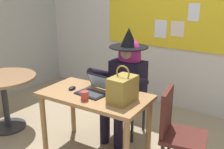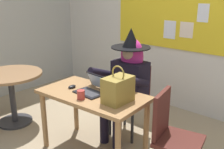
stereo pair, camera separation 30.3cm
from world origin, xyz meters
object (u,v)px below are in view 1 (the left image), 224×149
desk_main (95,103)px  handbag (123,89)px  chair_at_desk (130,95)px  laptop (94,89)px  side_table_round (4,90)px  computer_mouse (72,88)px  chair_extra_corner (177,129)px  coffee_mug (85,96)px  person_costumed (125,77)px

desk_main → handbag: (0.36, 0.00, 0.24)m
chair_at_desk → laptop: (-0.05, -0.66, 0.27)m
laptop → side_table_round: bearing=-166.0°
computer_mouse → chair_extra_corner: bearing=9.5°
handbag → coffee_mug: size_ratio=3.98×
person_costumed → side_table_round: bearing=-62.0°
coffee_mug → laptop: bearing=102.2°
person_costumed → side_table_round: person_costumed is taller
computer_mouse → person_costumed: bearing=59.5°
computer_mouse → coffee_mug: (0.32, -0.15, 0.03)m
computer_mouse → laptop: bearing=11.3°
handbag → chair_extra_corner: (0.51, 0.19, -0.36)m
laptop → chair_extra_corner: size_ratio=0.37×
desk_main → person_costumed: (0.04, 0.56, 0.16)m
side_table_round → computer_mouse: bearing=10.1°
person_costumed → chair_extra_corner: (0.83, -0.36, -0.28)m
side_table_round → chair_extra_corner: bearing=10.9°
person_costumed → chair_extra_corner: person_costumed is taller
person_costumed → handbag: person_costumed is taller
chair_extra_corner → coffee_mug: bearing=-167.3°
chair_extra_corner → computer_mouse: bearing=179.7°
coffee_mug → side_table_round: coffee_mug is taller
chair_at_desk → laptop: size_ratio=2.69×
desk_main → laptop: size_ratio=3.67×
person_costumed → chair_extra_corner: 0.95m
laptop → chair_extra_corner: bearing=14.2°
desk_main → laptop: (-0.02, 0.02, 0.16)m
desk_main → coffee_mug: (0.03, -0.19, 0.16)m
person_costumed → handbag: size_ratio=3.66×
desk_main → chair_at_desk: size_ratio=1.37×
person_costumed → coffee_mug: size_ratio=14.55×
coffee_mug → desk_main: bearing=98.3°
side_table_round → desk_main: bearing=9.8°
laptop → side_table_round: laptop is taller
coffee_mug → person_costumed: bearing=89.3°
chair_at_desk → person_costumed: 0.30m
person_costumed → laptop: size_ratio=4.10×
computer_mouse → desk_main: bearing=6.5°
desk_main → side_table_round: size_ratio=1.44×
computer_mouse → chair_extra_corner: (1.16, 0.24, -0.25)m
chair_extra_corner → handbag: bearing=-171.6°
desk_main → computer_mouse: bearing=-171.4°
handbag → laptop: bearing=177.5°
handbag → chair_extra_corner: handbag is taller
side_table_round → laptop: bearing=10.8°
desk_main → handbag: size_ratio=3.27×
desk_main → computer_mouse: (-0.29, -0.04, 0.13)m
chair_at_desk → laptop: bearing=-8.7°
person_costumed → coffee_mug: person_costumed is taller
desk_main → computer_mouse: size_ratio=11.88×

